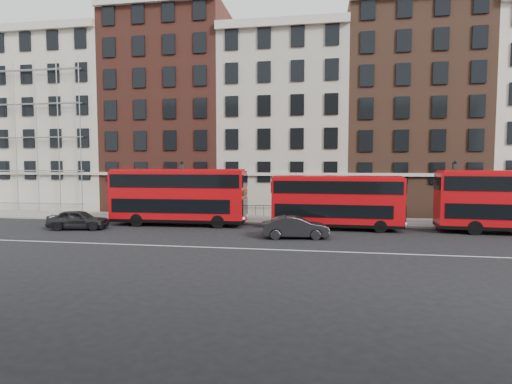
% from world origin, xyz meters
% --- Properties ---
extents(ground, '(120.00, 120.00, 0.00)m').
position_xyz_m(ground, '(0.00, 0.00, 0.00)').
color(ground, black).
rests_on(ground, ground).
extents(pavement, '(80.00, 5.00, 0.15)m').
position_xyz_m(pavement, '(0.00, 10.50, 0.07)').
color(pavement, gray).
rests_on(pavement, ground).
extents(kerb, '(80.00, 0.30, 0.16)m').
position_xyz_m(kerb, '(0.00, 8.00, 0.08)').
color(kerb, gray).
rests_on(kerb, ground).
extents(road_centre_line, '(70.00, 0.12, 0.01)m').
position_xyz_m(road_centre_line, '(0.00, -2.00, 0.01)').
color(road_centre_line, white).
rests_on(road_centre_line, ground).
extents(building_terrace, '(64.00, 11.95, 22.00)m').
position_xyz_m(building_terrace, '(-0.31, 17.88, 10.24)').
color(building_terrace, beige).
rests_on(building_terrace, ground).
extents(bus_b, '(11.45, 3.13, 4.77)m').
position_xyz_m(bus_b, '(-7.98, 6.33, 2.56)').
color(bus_b, '#B8090E').
rests_on(bus_b, ground).
extents(bus_c, '(10.22, 2.78, 4.26)m').
position_xyz_m(bus_c, '(5.12, 6.33, 2.29)').
color(bus_c, '#B8090E').
rests_on(bus_c, ground).
extents(car_rear, '(4.85, 2.60, 1.57)m').
position_xyz_m(car_rear, '(-15.08, 2.99, 0.79)').
color(car_rear, black).
rests_on(car_rear, ground).
extents(car_front, '(4.88, 2.28, 1.55)m').
position_xyz_m(car_front, '(2.19, 2.00, 0.77)').
color(car_front, black).
rests_on(car_front, ground).
extents(lamp_post_left, '(0.44, 0.44, 5.33)m').
position_xyz_m(lamp_post_left, '(-8.53, 8.78, 3.08)').
color(lamp_post_left, black).
rests_on(lamp_post_left, pavement).
extents(lamp_post_right, '(0.44, 0.44, 5.33)m').
position_xyz_m(lamp_post_right, '(14.75, 9.22, 3.08)').
color(lamp_post_right, black).
rests_on(lamp_post_right, pavement).
extents(iron_railings, '(6.60, 0.06, 1.00)m').
position_xyz_m(iron_railings, '(0.00, 12.70, 0.65)').
color(iron_railings, black).
rests_on(iron_railings, pavement).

